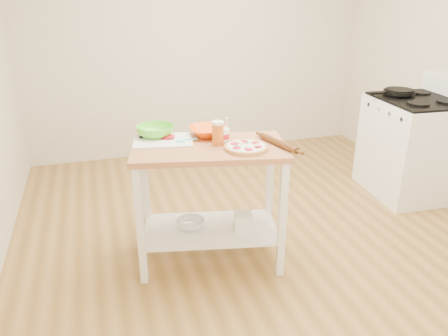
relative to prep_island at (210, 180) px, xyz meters
name	(u,v)px	position (x,y,z in m)	size (l,w,h in m)	color
room_shell	(277,72)	(0.51, 0.10, 0.71)	(4.04, 4.54, 2.74)	olive
prep_island	(210,180)	(0.00, 0.00, 0.00)	(1.13, 0.77, 0.90)	#B6774A
gas_stove	(411,147)	(2.16, 0.57, -0.17)	(0.75, 0.86, 1.11)	white
skillet	(399,92)	(2.06, 0.74, 0.33)	(0.46, 0.29, 0.03)	black
pizza	(246,147)	(0.21, -0.14, 0.28)	(0.29, 0.29, 0.05)	tan
cutting_board	(163,140)	(-0.29, 0.19, 0.27)	(0.45, 0.36, 0.04)	white
spatula	(186,140)	(-0.14, 0.11, 0.27)	(0.15, 0.05, 0.01)	#51D3DA
knife	(152,135)	(-0.34, 0.29, 0.28)	(0.26, 0.10, 0.01)	silver
orange_bowl	(209,131)	(0.05, 0.20, 0.29)	(0.28, 0.28, 0.07)	#FE5808
green_bowl	(155,131)	(-0.32, 0.29, 0.30)	(0.27, 0.27, 0.08)	#61DE30
beer_pint	(218,133)	(0.06, 0.00, 0.34)	(0.08, 0.08, 0.16)	#C86119
yogurt_tub	(223,136)	(0.11, 0.03, 0.31)	(0.08, 0.08, 0.18)	white
rolling_pin	(279,143)	(0.44, -0.15, 0.28)	(0.04, 0.04, 0.38)	#5A3414
shelf_glass_bowl	(191,224)	(-0.14, 0.05, -0.35)	(0.21, 0.21, 0.06)	silver
shelf_bin	(243,221)	(0.22, -0.08, -0.32)	(0.13, 0.13, 0.13)	white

